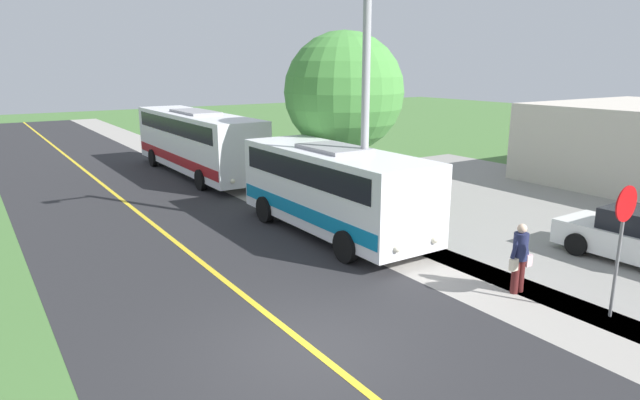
{
  "coord_description": "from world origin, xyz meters",
  "views": [
    {
      "loc": [
        5.01,
        7.93,
        5.25
      ],
      "look_at": [
        -3.5,
        -4.99,
        1.4
      ],
      "focal_mm": 30.62,
      "sensor_mm": 36.0,
      "label": 1
    }
  ],
  "objects_px": {
    "transit_bus_rear": "(197,140)",
    "street_light_pole": "(363,81)",
    "shuttle_bus_front": "(333,186)",
    "stop_sign": "(622,229)",
    "tree_curbside": "(344,92)",
    "pedestrian_with_bags": "(520,256)"
  },
  "relations": [
    {
      "from": "transit_bus_rear",
      "to": "tree_curbside",
      "type": "height_order",
      "value": "tree_curbside"
    },
    {
      "from": "pedestrian_with_bags",
      "to": "shuttle_bus_front",
      "type": "bearing_deg",
      "value": -80.94
    },
    {
      "from": "shuttle_bus_front",
      "to": "street_light_pole",
      "type": "height_order",
      "value": "street_light_pole"
    },
    {
      "from": "transit_bus_rear",
      "to": "street_light_pole",
      "type": "height_order",
      "value": "street_light_pole"
    },
    {
      "from": "stop_sign",
      "to": "street_light_pole",
      "type": "xyz_separation_m",
      "value": [
        1.21,
        -7.23,
        2.82
      ]
    },
    {
      "from": "shuttle_bus_front",
      "to": "transit_bus_rear",
      "type": "xyz_separation_m",
      "value": [
        0.02,
        -11.6,
        0.16
      ]
    },
    {
      "from": "tree_curbside",
      "to": "street_light_pole",
      "type": "bearing_deg",
      "value": 60.3
    },
    {
      "from": "shuttle_bus_front",
      "to": "street_light_pole",
      "type": "distance_m",
      "value": 3.38
    },
    {
      "from": "pedestrian_with_bags",
      "to": "street_light_pole",
      "type": "xyz_separation_m",
      "value": [
        0.62,
        -5.3,
        3.87
      ]
    },
    {
      "from": "shuttle_bus_front",
      "to": "stop_sign",
      "type": "xyz_separation_m",
      "value": [
        -1.59,
        8.15,
        0.41
      ]
    },
    {
      "from": "pedestrian_with_bags",
      "to": "stop_sign",
      "type": "relative_size",
      "value": 0.59
    },
    {
      "from": "shuttle_bus_front",
      "to": "transit_bus_rear",
      "type": "distance_m",
      "value": 11.6
    },
    {
      "from": "stop_sign",
      "to": "street_light_pole",
      "type": "height_order",
      "value": "street_light_pole"
    },
    {
      "from": "transit_bus_rear",
      "to": "tree_curbside",
      "type": "xyz_separation_m",
      "value": [
        -2.91,
        8.11,
        2.51
      ]
    },
    {
      "from": "pedestrian_with_bags",
      "to": "tree_curbside",
      "type": "height_order",
      "value": "tree_curbside"
    },
    {
      "from": "shuttle_bus_front",
      "to": "pedestrian_with_bags",
      "type": "relative_size",
      "value": 4.53
    },
    {
      "from": "pedestrian_with_bags",
      "to": "stop_sign",
      "type": "distance_m",
      "value": 2.28
    },
    {
      "from": "street_light_pole",
      "to": "tree_curbside",
      "type": "xyz_separation_m",
      "value": [
        -2.51,
        -4.41,
        -0.56
      ]
    },
    {
      "from": "stop_sign",
      "to": "tree_curbside",
      "type": "bearing_deg",
      "value": -96.37
    },
    {
      "from": "pedestrian_with_bags",
      "to": "tree_curbside",
      "type": "distance_m",
      "value": 10.43
    },
    {
      "from": "shuttle_bus_front",
      "to": "stop_sign",
      "type": "height_order",
      "value": "stop_sign"
    },
    {
      "from": "pedestrian_with_bags",
      "to": "stop_sign",
      "type": "xyz_separation_m",
      "value": [
        -0.6,
        1.93,
        1.06
      ]
    }
  ]
}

